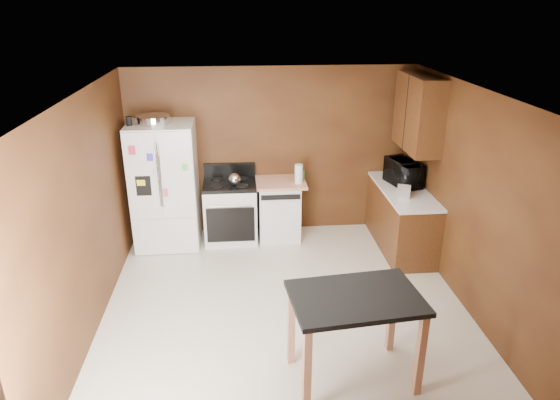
{
  "coord_description": "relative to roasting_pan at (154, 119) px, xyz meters",
  "views": [
    {
      "loc": [
        -0.49,
        -4.89,
        3.38
      ],
      "look_at": [
        0.0,
        0.85,
        1.04
      ],
      "focal_mm": 32.0,
      "sensor_mm": 36.0,
      "label": 1
    }
  ],
  "objects": [
    {
      "name": "wall_back",
      "position": [
        1.62,
        0.37,
        -0.61
      ],
      "size": [
        4.2,
        0.0,
        4.2
      ],
      "primitive_type": "plane",
      "rotation": [
        1.57,
        0.0,
        0.0
      ],
      "color": "#583617",
      "rests_on": "ground"
    },
    {
      "name": "kettle",
      "position": [
        1.06,
        -0.08,
        -0.87
      ],
      "size": [
        0.18,
        0.18,
        0.18
      ],
      "primitive_type": "sphere",
      "color": "silver",
      "rests_on": "gas_range"
    },
    {
      "name": "floor",
      "position": [
        1.62,
        -1.88,
        -1.86
      ],
      "size": [
        4.5,
        4.5,
        0.0
      ],
      "primitive_type": "plane",
      "color": "beige",
      "rests_on": "ground"
    },
    {
      "name": "wall_left",
      "position": [
        -0.48,
        -1.88,
        -0.61
      ],
      "size": [
        0.0,
        4.5,
        4.5
      ],
      "primitive_type": "plane",
      "rotation": [
        1.57,
        0.0,
        1.57
      ],
      "color": "#583617",
      "rests_on": "ground"
    },
    {
      "name": "ceiling",
      "position": [
        1.62,
        -1.88,
        0.64
      ],
      "size": [
        4.5,
        4.5,
        0.0
      ],
      "primitive_type": "plane",
      "rotation": [
        3.14,
        0.0,
        0.0
      ],
      "color": "white",
      "rests_on": "ground"
    },
    {
      "name": "dishwasher",
      "position": [
        1.7,
        0.06,
        -1.4
      ],
      "size": [
        0.78,
        0.63,
        0.89
      ],
      "color": "white",
      "rests_on": "ground"
    },
    {
      "name": "microwave",
      "position": [
        3.46,
        -0.24,
        -0.79
      ],
      "size": [
        0.54,
        0.67,
        0.32
      ],
      "primitive_type": "imported",
      "rotation": [
        0.0,
        0.0,
        1.84
      ],
      "color": "black",
      "rests_on": "right_cabinets"
    },
    {
      "name": "pen_cup",
      "position": [
        -0.31,
        -0.09,
        0.0
      ],
      "size": [
        0.08,
        0.08,
        0.12
      ],
      "primitive_type": "cylinder",
      "color": "black",
      "rests_on": "refrigerator"
    },
    {
      "name": "refrigerator",
      "position": [
        0.07,
        -0.02,
        -0.96
      ],
      "size": [
        0.9,
        0.8,
        1.8
      ],
      "color": "white",
      "rests_on": "ground"
    },
    {
      "name": "wall_front",
      "position": [
        1.62,
        -4.13,
        -0.61
      ],
      "size": [
        4.2,
        0.0,
        4.2
      ],
      "primitive_type": "plane",
      "rotation": [
        -1.57,
        0.0,
        0.0
      ],
      "color": "#583617",
      "rests_on": "ground"
    },
    {
      "name": "toaster",
      "position": [
        3.35,
        -0.65,
        -0.86
      ],
      "size": [
        0.27,
        0.32,
        0.2
      ],
      "primitive_type": "cube",
      "rotation": [
        0.0,
        0.0,
        -0.42
      ],
      "color": "silver",
      "rests_on": "right_cabinets"
    },
    {
      "name": "paper_towel",
      "position": [
        1.98,
        -0.02,
        -0.83
      ],
      "size": [
        0.14,
        0.14,
        0.27
      ],
      "primitive_type": "cylinder",
      "rotation": [
        0.0,
        0.0,
        -0.22
      ],
      "color": "white",
      "rests_on": "dishwasher"
    },
    {
      "name": "gas_range",
      "position": [
        0.98,
        0.04,
        -1.39
      ],
      "size": [
        0.76,
        0.68,
        1.1
      ],
      "color": "white",
      "rests_on": "ground"
    },
    {
      "name": "roasting_pan",
      "position": [
        0.0,
        0.0,
        0.0
      ],
      "size": [
        0.44,
        0.44,
        0.11
      ],
      "primitive_type": "cylinder",
      "color": "silver",
      "rests_on": "refrigerator"
    },
    {
      "name": "wall_right",
      "position": [
        3.72,
        -1.88,
        -0.61
      ],
      "size": [
        0.0,
        4.5,
        4.5
      ],
      "primitive_type": "plane",
      "rotation": [
        1.57,
        0.0,
        -1.57
      ],
      "color": "#583617",
      "rests_on": "ground"
    },
    {
      "name": "right_cabinets",
      "position": [
        3.46,
        -0.4,
        -0.95
      ],
      "size": [
        0.63,
        1.58,
        2.45
      ],
      "color": "#5B3019",
      "rests_on": "ground"
    },
    {
      "name": "island",
      "position": [
        2.14,
        -3.04,
        -1.09
      ],
      "size": [
        1.24,
        0.9,
        0.91
      ],
      "color": "black",
      "rests_on": "ground"
    },
    {
      "name": "green_canister",
      "position": [
        2.03,
        0.11,
        -0.9
      ],
      "size": [
        0.14,
        0.14,
        0.12
      ],
      "primitive_type": "cylinder",
      "rotation": [
        0.0,
        0.0,
        -0.27
      ],
      "color": "#46B75D",
      "rests_on": "dishwasher"
    }
  ]
}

